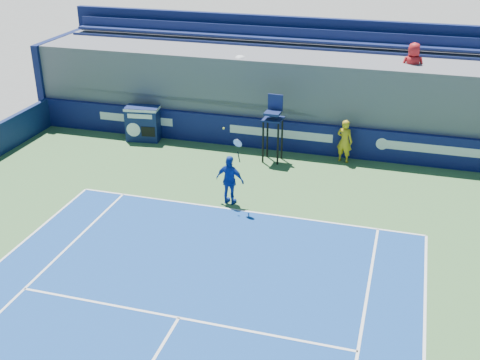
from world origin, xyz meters
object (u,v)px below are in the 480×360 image
(match_clock, at_px, (143,123))
(tennis_player, at_px, (230,180))
(ball_person, at_px, (345,141))
(umpire_chair, at_px, (273,121))

(match_clock, xyz_separation_m, tennis_player, (4.96, -4.34, 0.08))
(ball_person, xyz_separation_m, umpire_chair, (-2.54, -0.61, 0.71))
(ball_person, xyz_separation_m, tennis_player, (-3.03, -4.36, 0.00))
(tennis_player, bearing_deg, umpire_chair, 82.59)
(match_clock, relative_size, tennis_player, 0.54)
(ball_person, height_order, tennis_player, tennis_player)
(ball_person, relative_size, match_clock, 1.15)
(ball_person, height_order, umpire_chair, umpire_chair)
(ball_person, distance_m, umpire_chair, 2.71)
(umpire_chair, bearing_deg, match_clock, 173.79)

